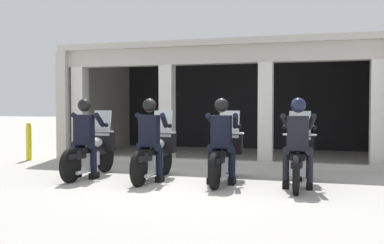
{
  "coord_description": "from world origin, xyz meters",
  "views": [
    {
      "loc": [
        2.4,
        -8.12,
        1.45
      ],
      "look_at": [
        0.0,
        0.2,
        1.13
      ],
      "focal_mm": 41.07,
      "sensor_mm": 36.0,
      "label": 1
    }
  ],
  "objects": [
    {
      "name": "motorcycle_far_right",
      "position": [
        2.06,
        -0.02,
        0.5
      ],
      "size": [
        0.62,
        2.04,
        1.35
      ],
      "rotation": [
        0.0,
        0.0,
        0.19
      ],
      "color": "black",
      "rests_on": "ground"
    },
    {
      "name": "kerb_strip",
      "position": [
        -0.14,
        2.29,
        0.06
      ],
      "size": [
        8.33,
        0.24,
        0.12
      ],
      "primitive_type": "cube",
      "color": "#B7B5AD",
      "rests_on": "ground"
    },
    {
      "name": "motorcycle_center_right",
      "position": [
        0.69,
        0.07,
        0.5
      ],
      "size": [
        0.62,
        2.04,
        1.35
      ],
      "rotation": [
        0.0,
        0.0,
        0.09
      ],
      "color": "black",
      "rests_on": "ground"
    },
    {
      "name": "police_officer_center_left",
      "position": [
        -0.69,
        -0.32,
        0.94
      ],
      "size": [
        0.63,
        0.61,
        1.58
      ],
      "rotation": [
        0.0,
        0.0,
        0.09
      ],
      "color": "black",
      "rests_on": "ground"
    },
    {
      "name": "station_building",
      "position": [
        -0.14,
        5.05,
        1.96
      ],
      "size": [
        8.83,
        4.55,
        3.11
      ],
      "color": "black",
      "rests_on": "ground"
    },
    {
      "name": "ground_plane",
      "position": [
        0.0,
        3.0,
        0.0
      ],
      "size": [
        80.0,
        80.0,
        0.0
      ],
      "primitive_type": "plane",
      "color": "#A8A59E"
    },
    {
      "name": "motorcycle_far_left",
      "position": [
        -2.06,
        -0.06,
        0.5
      ],
      "size": [
        0.62,
        2.04,
        1.35
      ],
      "rotation": [
        0.0,
        0.0,
        0.25
      ],
      "color": "black",
      "rests_on": "ground"
    },
    {
      "name": "police_officer_far_right",
      "position": [
        2.06,
        -0.3,
        0.94
      ],
      "size": [
        0.63,
        0.61,
        1.58
      ],
      "rotation": [
        0.0,
        0.0,
        0.19
      ],
      "color": "black",
      "rests_on": "ground"
    },
    {
      "name": "police_officer_far_left",
      "position": [
        -2.06,
        -0.34,
        0.94
      ],
      "size": [
        0.63,
        0.61,
        1.58
      ],
      "rotation": [
        0.0,
        0.0,
        0.25
      ],
      "color": "black",
      "rests_on": "ground"
    },
    {
      "name": "bollard_kerbside",
      "position": [
        -4.99,
        1.83,
        0.5
      ],
      "size": [
        0.14,
        0.14,
        1.01
      ],
      "color": "yellow",
      "rests_on": "ground"
    },
    {
      "name": "motorcycle_center_left",
      "position": [
        -0.69,
        -0.04,
        0.5
      ],
      "size": [
        0.62,
        2.04,
        1.35
      ],
      "rotation": [
        0.0,
        0.0,
        0.09
      ],
      "color": "black",
      "rests_on": "ground"
    },
    {
      "name": "police_officer_center_right",
      "position": [
        0.69,
        -0.22,
        0.94
      ],
      "size": [
        0.63,
        0.61,
        1.58
      ],
      "rotation": [
        0.0,
        0.0,
        0.09
      ],
      "color": "black",
      "rests_on": "ground"
    }
  ]
}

